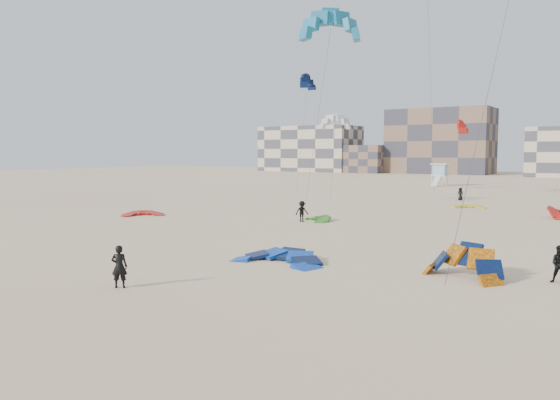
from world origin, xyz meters
The scene contains 18 objects.
ground centered at (0.00, 0.00, 0.00)m, with size 320.00×320.00×0.00m, color beige.
kite_ground_blue centered at (1.45, 4.96, 0.00)m, with size 4.79×4.94×1.03m, color blue, non-canonical shape.
kite_ground_orange centered at (10.77, 6.63, 0.00)m, with size 3.93×2.93×2.61m, color orange, non-canonical shape.
kite_ground_red centered at (-21.36, 16.10, 0.00)m, with size 3.61×3.80×0.71m, color #B22316, non-canonical shape.
kite_ground_green centered at (-5.76, 21.74, 0.00)m, with size 2.98×3.10×0.83m, color #369225, non-canonical shape.
kite_ground_red_far centered at (11.58, 35.33, 0.00)m, with size 3.03×2.71×1.70m, color #B22316, non-canonical shape.
kite_ground_yellow centered at (2.28, 40.46, 0.00)m, with size 3.09×3.24×0.42m, color yellow, non-canonical shape.
kitesurfer_main centered at (-1.28, -3.56, 0.95)m, with size 0.69×0.45×1.89m, color black.
kitesurfer_c centered at (-6.45, 20.42, 0.90)m, with size 1.16×0.67×1.79m, color black.
kitesurfer_e centered at (-0.95, 49.23, 0.79)m, with size 0.78×0.51×1.59m, color black.
kite_fly_teal_a centered at (-2.61, 18.22, 15.35)m, with size 6.72×6.27×15.93m.
kite_fly_grey centered at (-11.19, 35.39, 9.18)m, with size 4.53×7.04×9.47m.
kite_fly_navy centered at (-21.77, 47.07, 15.54)m, with size 4.49×7.87×15.84m.
kite_fly_red centered at (-3.49, 58.61, 9.30)m, with size 5.37×4.22×9.78m.
lifeguard_tower_far centered at (-12.27, 77.28, 1.96)m, with size 2.89×5.43×3.95m.
condo_west_a centered at (-70.00, 130.00, 7.00)m, with size 30.00×15.00×14.00m, color beige.
condo_west_b centered at (-30.00, 134.00, 9.00)m, with size 28.00×14.00×18.00m, color brown.
condo_fill_left centered at (-50.00, 128.00, 4.00)m, with size 12.00×10.00×8.00m, color brown.
Camera 1 is at (17.63, -19.29, 5.94)m, focal length 35.00 mm.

